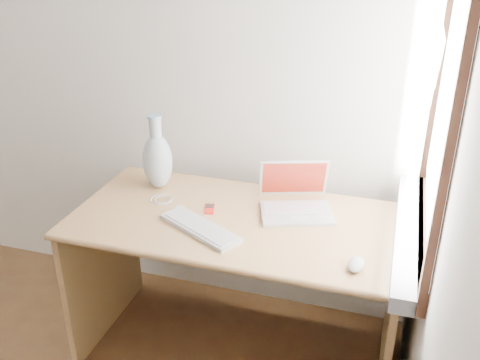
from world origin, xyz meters
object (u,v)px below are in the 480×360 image
(laptop, at_px, (299,201))
(vase, at_px, (157,159))
(external_keyboard, at_px, (200,228))
(desk, at_px, (241,250))

(laptop, relative_size, vase, 0.99)
(external_keyboard, bearing_deg, desk, 91.80)
(desk, distance_m, laptop, 0.36)
(desk, relative_size, external_keyboard, 3.53)
(laptop, distance_m, external_keyboard, 0.45)
(laptop, xyz_separation_m, vase, (-0.68, 0.04, 0.10))
(desk, bearing_deg, laptop, 14.31)
(desk, xyz_separation_m, vase, (-0.44, 0.10, 0.35))
(external_keyboard, bearing_deg, vase, 164.46)
(laptop, bearing_deg, desk, 175.50)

